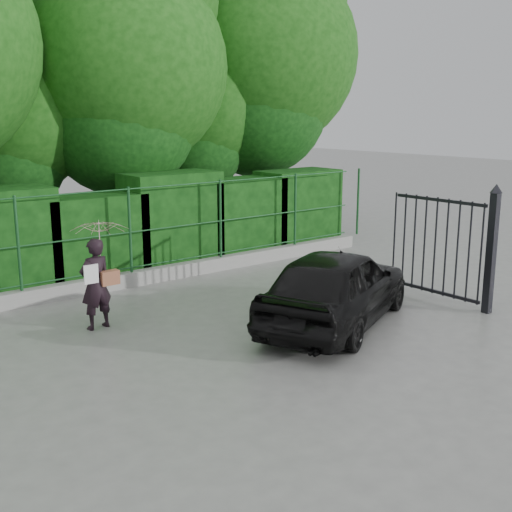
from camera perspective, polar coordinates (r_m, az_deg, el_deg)
ground at (r=9.97m, az=-0.72°, el=-8.43°), size 80.00×80.00×0.00m
kerb at (r=13.59m, az=-12.45°, el=-2.27°), size 14.00×0.25×0.30m
fence at (r=13.46m, az=-11.82°, el=2.19°), size 14.13×0.06×1.80m
hedge at (r=14.32m, az=-14.14°, el=1.92°), size 14.20×1.20×2.23m
trees at (r=16.59m, az=-14.71°, el=15.86°), size 17.10×6.15×8.08m
gate at (r=12.48m, az=18.34°, el=0.94°), size 0.22×2.33×2.36m
woman at (r=11.04m, az=-13.77°, el=-0.11°), size 0.94×0.96×1.84m
car at (r=11.03m, az=7.14°, el=-2.68°), size 4.33×3.11×1.37m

